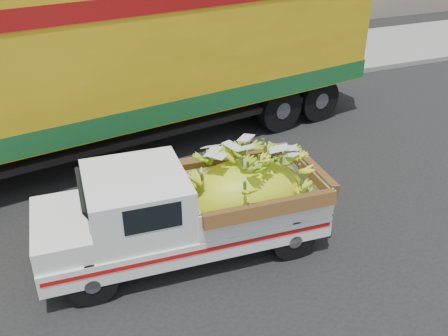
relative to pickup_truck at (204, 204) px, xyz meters
name	(u,v)px	position (x,y,z in m)	size (l,w,h in m)	color
ground	(230,241)	(0.45, -0.01, -0.83)	(100.00, 100.00, 0.00)	black
curb	(136,103)	(0.45, 6.46, -0.75)	(60.00, 0.25, 0.15)	gray
sidewalk	(120,79)	(0.45, 8.56, -0.76)	(60.00, 4.00, 0.14)	gray
pickup_truck	(204,204)	(0.00, 0.00, 0.00)	(4.50, 1.89, 1.54)	black
semi_trailer	(120,56)	(-0.33, 4.01, 1.29)	(12.07, 4.35, 3.80)	black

